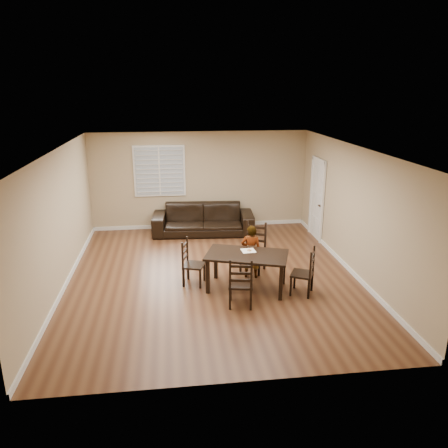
{
  "coord_description": "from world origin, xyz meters",
  "views": [
    {
      "loc": [
        -0.83,
        -8.46,
        3.85
      ],
      "look_at": [
        0.31,
        0.51,
        1.0
      ],
      "focal_mm": 35.0,
      "sensor_mm": 36.0,
      "label": 1
    }
  ],
  "objects_px": {
    "chair_far": "(241,286)",
    "chair_left": "(188,264)",
    "chair_near": "(255,248)",
    "child": "(251,252)",
    "sofa": "(203,219)",
    "dining_table": "(247,258)",
    "chair_right": "(308,274)",
    "donut": "(249,250)"
  },
  "relations": [
    {
      "from": "chair_far",
      "to": "chair_left",
      "type": "height_order",
      "value": "chair_far"
    },
    {
      "from": "chair_left",
      "to": "chair_near",
      "type": "bearing_deg",
      "value": -51.7
    },
    {
      "from": "child",
      "to": "sofa",
      "type": "xyz_separation_m",
      "value": [
        -0.76,
        3.01,
        -0.17
      ]
    },
    {
      "from": "chair_near",
      "to": "chair_far",
      "type": "height_order",
      "value": "chair_near"
    },
    {
      "from": "dining_table",
      "to": "chair_near",
      "type": "height_order",
      "value": "chair_near"
    },
    {
      "from": "chair_left",
      "to": "child",
      "type": "xyz_separation_m",
      "value": [
        1.31,
        0.16,
        0.14
      ]
    },
    {
      "from": "dining_table",
      "to": "chair_near",
      "type": "distance_m",
      "value": 1.02
    },
    {
      "from": "dining_table",
      "to": "child",
      "type": "xyz_separation_m",
      "value": [
        0.18,
        0.54,
        -0.08
      ]
    },
    {
      "from": "chair_near",
      "to": "chair_left",
      "type": "xyz_separation_m",
      "value": [
        -1.48,
        -0.57,
        -0.06
      ]
    },
    {
      "from": "dining_table",
      "to": "chair_left",
      "type": "relative_size",
      "value": 1.87
    },
    {
      "from": "chair_left",
      "to": "chair_right",
      "type": "xyz_separation_m",
      "value": [
        2.25,
        -0.78,
        -0.0
      ]
    },
    {
      "from": "chair_near",
      "to": "chair_far",
      "type": "distance_m",
      "value": 1.84
    },
    {
      "from": "chair_near",
      "to": "chair_left",
      "type": "height_order",
      "value": "chair_near"
    },
    {
      "from": "chair_far",
      "to": "chair_left",
      "type": "distance_m",
      "value": 1.47
    },
    {
      "from": "chair_far",
      "to": "chair_right",
      "type": "distance_m",
      "value": 1.43
    },
    {
      "from": "chair_near",
      "to": "child",
      "type": "height_order",
      "value": "child"
    },
    {
      "from": "chair_near",
      "to": "sofa",
      "type": "height_order",
      "value": "chair_near"
    },
    {
      "from": "dining_table",
      "to": "chair_left",
      "type": "xyz_separation_m",
      "value": [
        -1.13,
        0.38,
        -0.22
      ]
    },
    {
      "from": "chair_left",
      "to": "sofa",
      "type": "distance_m",
      "value": 3.21
    },
    {
      "from": "dining_table",
      "to": "donut",
      "type": "relative_size",
      "value": 19.45
    },
    {
      "from": "chair_far",
      "to": "sofa",
      "type": "bearing_deg",
      "value": -75.41
    },
    {
      "from": "chair_near",
      "to": "donut",
      "type": "xyz_separation_m",
      "value": [
        -0.27,
        -0.79,
        0.27
      ]
    },
    {
      "from": "chair_left",
      "to": "sofa",
      "type": "relative_size",
      "value": 0.35
    },
    {
      "from": "sofa",
      "to": "chair_right",
      "type": "bearing_deg",
      "value": -62.62
    },
    {
      "from": "dining_table",
      "to": "sofa",
      "type": "height_order",
      "value": "sofa"
    },
    {
      "from": "chair_near",
      "to": "donut",
      "type": "relative_size",
      "value": 11.77
    },
    {
      "from": "child",
      "to": "donut",
      "type": "relative_size",
      "value": 12.54
    },
    {
      "from": "chair_far",
      "to": "dining_table",
      "type": "bearing_deg",
      "value": -97.28
    },
    {
      "from": "chair_far",
      "to": "child",
      "type": "distance_m",
      "value": 1.41
    },
    {
      "from": "chair_near",
      "to": "donut",
      "type": "bearing_deg",
      "value": -79.45
    },
    {
      "from": "dining_table",
      "to": "sofa",
      "type": "xyz_separation_m",
      "value": [
        -0.58,
        3.54,
        -0.25
      ]
    },
    {
      "from": "chair_far",
      "to": "sofa",
      "type": "relative_size",
      "value": 0.35
    },
    {
      "from": "chair_left",
      "to": "sofa",
      "type": "height_order",
      "value": "chair_left"
    },
    {
      "from": "dining_table",
      "to": "sofa",
      "type": "bearing_deg",
      "value": 118.01
    },
    {
      "from": "chair_far",
      "to": "chair_left",
      "type": "bearing_deg",
      "value": -42.86
    },
    {
      "from": "child",
      "to": "donut",
      "type": "distance_m",
      "value": 0.43
    },
    {
      "from": "child",
      "to": "donut",
      "type": "height_order",
      "value": "child"
    },
    {
      "from": "dining_table",
      "to": "chair_far",
      "type": "bearing_deg",
      "value": -88.81
    },
    {
      "from": "chair_right",
      "to": "child",
      "type": "height_order",
      "value": "child"
    },
    {
      "from": "dining_table",
      "to": "sofa",
      "type": "distance_m",
      "value": 3.6
    },
    {
      "from": "chair_far",
      "to": "sofa",
      "type": "height_order",
      "value": "chair_far"
    },
    {
      "from": "chair_left",
      "to": "chair_far",
      "type": "bearing_deg",
      "value": -125.84
    }
  ]
}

